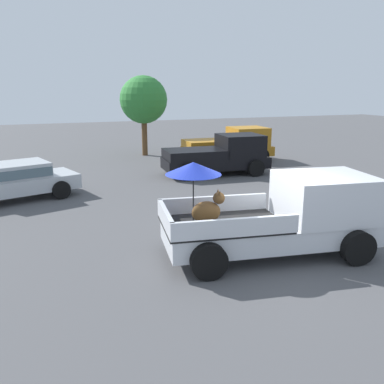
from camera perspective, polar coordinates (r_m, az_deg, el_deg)
ground_plane at (r=10.29m, az=10.49°, el=-8.43°), size 80.00×80.00×0.00m
pickup_truck_main at (r=10.12m, az=12.79°, el=-3.07°), size 5.27×2.85×2.32m
pickup_truck_red at (r=19.04m, az=3.89°, el=5.09°), size 4.92×2.44×1.80m
pickup_truck_far at (r=22.48m, az=5.43°, el=6.50°), size 4.88×2.35×1.80m
parked_sedan_near at (r=15.94m, az=-23.31°, el=1.62°), size 4.63×2.94×1.33m
tree_by_lot at (r=24.31m, az=-6.73°, el=12.54°), size 2.72×2.72×4.58m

